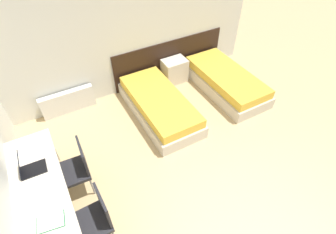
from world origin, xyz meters
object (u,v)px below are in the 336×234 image
Objects in this scene: chair_near_notebook at (94,219)px; laptop at (29,168)px; chair_near_laptop at (75,168)px; bed_near_window at (159,106)px; nightstand at (174,71)px; bed_near_door at (225,81)px.

laptop reaches higher than chair_near_notebook.
chair_near_laptop and chair_near_notebook have the same top height.
nightstand reaches higher than bed_near_window.
nightstand is 3.05m from chair_near_laptop.
laptop is (-3.85, -0.83, 0.59)m from bed_near_door.
chair_near_notebook is at bearing -136.28° from bed_near_window.
bed_near_door is 2.22× the size of chair_near_notebook.
laptop reaches higher than bed_near_window.
bed_near_window is at bearing 42.04° from chair_near_notebook.
bed_near_window is 2.22× the size of chair_near_laptop.
nightstand is at bearing 44.93° from bed_near_window.
bed_near_door is 2.22× the size of chair_near_laptop.
bed_near_window and bed_near_door have the same top height.
chair_near_notebook is at bearing -153.25° from bed_near_door.
bed_near_door is 5.99× the size of laptop.
bed_near_window is 2.22× the size of chair_near_notebook.
bed_near_door is 3.71× the size of nightstand.
laptop reaches higher than nightstand.
bed_near_window is 1.12m from nightstand.
laptop reaches higher than chair_near_laptop.
chair_near_notebook is (-3.35, -1.69, 0.28)m from bed_near_door.
bed_near_window is 3.71× the size of nightstand.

